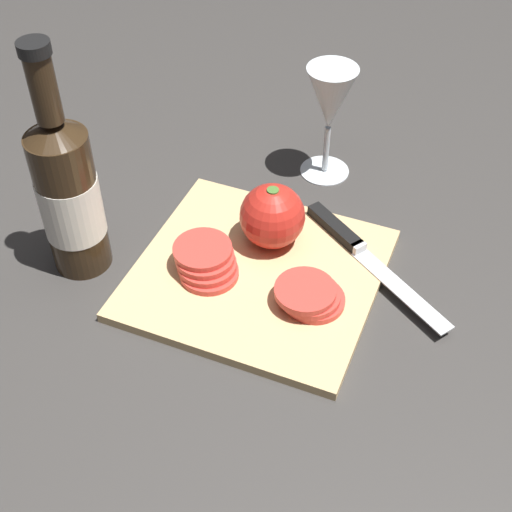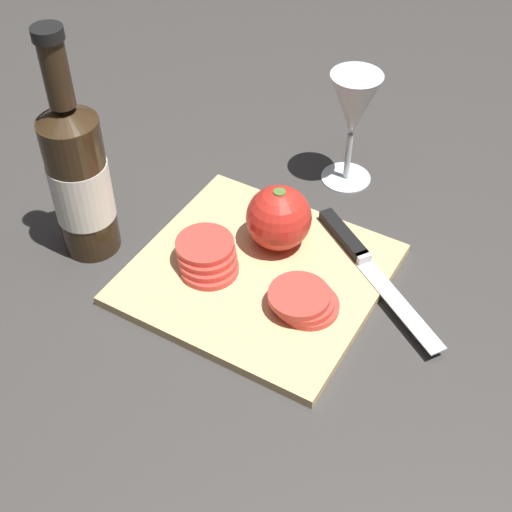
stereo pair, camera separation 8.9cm
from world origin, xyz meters
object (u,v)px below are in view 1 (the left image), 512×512
object	(u,v)px
wine_glass	(330,103)
whole_tomato	(272,216)
tomato_slice_stack_far	(310,295)
wine_bottle	(69,194)
knife	(350,241)
tomato_slice_stack_near	(206,261)

from	to	relation	value
wine_glass	whole_tomato	distance (m)	0.20
wine_glass	tomato_slice_stack_far	distance (m)	0.30
wine_bottle	wine_glass	world-z (taller)	wine_bottle
knife	wine_glass	bearing A→B (deg)	152.51
knife	tomato_slice_stack_far	world-z (taller)	tomato_slice_stack_far
knife	tomato_slice_stack_near	xyz separation A→B (m)	(0.16, 0.12, 0.01)
tomato_slice_stack_near	tomato_slice_stack_far	bearing A→B (deg)	179.26
wine_bottle	wine_glass	distance (m)	0.39
tomato_slice_stack_far	tomato_slice_stack_near	bearing A→B (deg)	-0.74
whole_tomato	tomato_slice_stack_near	bearing A→B (deg)	56.00
tomato_slice_stack_near	tomato_slice_stack_far	distance (m)	0.14
wine_glass	wine_bottle	bearing A→B (deg)	52.41
wine_bottle	whole_tomato	size ratio (longest dim) A/B	3.61
wine_bottle	knife	distance (m)	0.37
wine_glass	tomato_slice_stack_far	world-z (taller)	wine_glass
wine_bottle	tomato_slice_stack_near	world-z (taller)	wine_bottle
whole_tomato	tomato_slice_stack_far	xyz separation A→B (m)	(-0.08, 0.09, -0.03)
wine_glass	tomato_slice_stack_far	size ratio (longest dim) A/B	2.01
wine_bottle	tomato_slice_stack_near	bearing A→B (deg)	-168.77
whole_tomato	tomato_slice_stack_near	world-z (taller)	whole_tomato
wine_bottle	knife	xyz separation A→B (m)	(-0.32, -0.15, -0.09)
whole_tomato	knife	size ratio (longest dim) A/B	0.38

